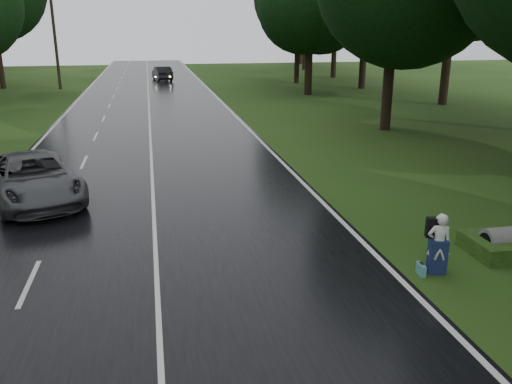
# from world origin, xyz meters

# --- Properties ---
(ground) EXTENTS (160.00, 160.00, 0.00)m
(ground) POSITION_xyz_m (0.00, 0.00, 0.00)
(ground) COLOR #284514
(ground) RESTS_ON ground
(road) EXTENTS (12.00, 140.00, 0.04)m
(road) POSITION_xyz_m (0.00, 20.00, 0.02)
(road) COLOR black
(road) RESTS_ON ground
(lane_center) EXTENTS (0.12, 140.00, 0.01)m
(lane_center) POSITION_xyz_m (0.00, 20.00, 0.04)
(lane_center) COLOR silver
(lane_center) RESTS_ON road
(grey_car) EXTENTS (4.57, 6.44, 1.63)m
(grey_car) POSITION_xyz_m (-4.06, 8.63, 0.85)
(grey_car) COLOR #484A4D
(grey_car) RESTS_ON road
(far_car) EXTENTS (2.34, 4.94, 1.57)m
(far_car) POSITION_xyz_m (1.65, 51.81, 0.82)
(far_car) COLOR black
(far_car) RESTS_ON road
(hitchhiker) EXTENTS (0.65, 0.62, 1.58)m
(hitchhiker) POSITION_xyz_m (6.87, 0.68, 0.73)
(hitchhiker) COLOR silver
(hitchhiker) RESTS_ON ground
(suitcase) EXTENTS (0.16, 0.41, 0.29)m
(suitcase) POSITION_xyz_m (6.45, 0.64, 0.14)
(suitcase) COLOR teal
(suitcase) RESTS_ON ground
(culvert) EXTENTS (1.46, 0.73, 0.73)m
(culvert) POSITION_xyz_m (9.46, 1.42, 0.00)
(culvert) COLOR slate
(culvert) RESTS_ON ground
(utility_pole_far) EXTENTS (1.80, 0.28, 10.15)m
(utility_pole_far) POSITION_xyz_m (-8.50, 45.25, 0.00)
(utility_pole_far) COLOR black
(utility_pole_far) RESTS_ON ground
(tree_left_f) EXTENTS (10.82, 10.82, 16.91)m
(tree_left_f) POSITION_xyz_m (-14.19, 47.03, 0.00)
(tree_left_f) COLOR black
(tree_left_f) RESTS_ON ground
(tree_right_d) EXTENTS (9.28, 9.28, 14.50)m
(tree_right_d) POSITION_xyz_m (13.84, 18.91, 0.00)
(tree_right_d) COLOR black
(tree_right_d) RESTS_ON ground
(tree_right_e) EXTENTS (8.62, 8.62, 13.46)m
(tree_right_e) POSITION_xyz_m (14.23, 36.22, 0.00)
(tree_right_e) COLOR black
(tree_right_e) RESTS_ON ground
(tree_right_f) EXTENTS (9.95, 9.95, 15.54)m
(tree_right_f) POSITION_xyz_m (16.01, 46.44, 0.00)
(tree_right_f) COLOR black
(tree_right_f) RESTS_ON ground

